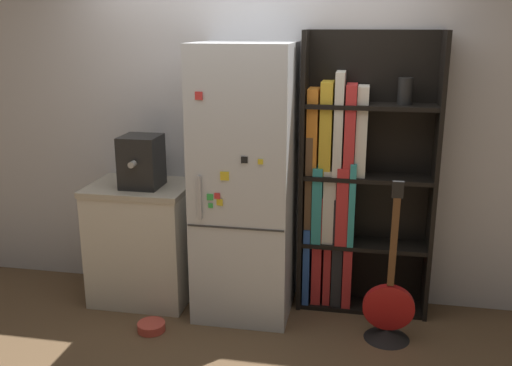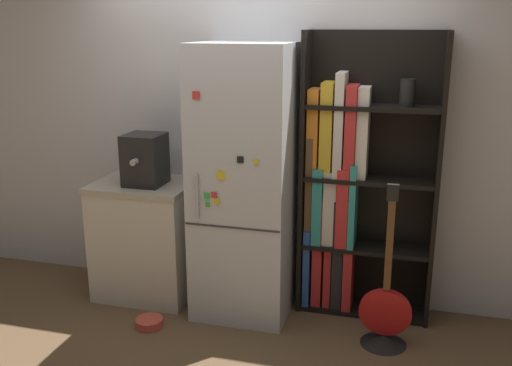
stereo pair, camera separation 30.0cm
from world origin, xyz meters
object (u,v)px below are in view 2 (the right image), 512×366
object	(u,v)px
refrigerator	(245,183)
bookshelf	(350,191)
guitar	(385,321)
pet_bowl	(149,322)
espresso_machine	(145,159)

from	to	relation	value
refrigerator	bookshelf	bearing A→B (deg)	15.72
guitar	bookshelf	bearing A→B (deg)	124.05
bookshelf	pet_bowl	size ratio (longest dim) A/B	10.39
bookshelf	pet_bowl	world-z (taller)	bookshelf
pet_bowl	espresso_machine	bearing A→B (deg)	113.03
espresso_machine	guitar	xyz separation A→B (m)	(1.79, -0.25, -0.93)
guitar	pet_bowl	size ratio (longest dim) A/B	5.87
refrigerator	guitar	xyz separation A→B (m)	(1.03, -0.25, -0.80)
guitar	pet_bowl	distance (m)	1.62
bookshelf	pet_bowl	distance (m)	1.69
espresso_machine	guitar	world-z (taller)	espresso_machine
refrigerator	guitar	size ratio (longest dim) A/B	1.70
pet_bowl	refrigerator	bearing A→B (deg)	38.40
espresso_machine	pet_bowl	distance (m)	1.17
espresso_machine	guitar	size ratio (longest dim) A/B	0.33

